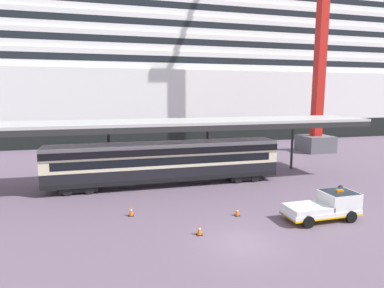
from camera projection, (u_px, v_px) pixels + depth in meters
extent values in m
plane|color=#625165|center=(243.00, 243.00, 18.86)|extent=(400.00, 400.00, 0.00)
cube|color=black|center=(210.00, 124.00, 72.69)|extent=(178.82, 29.03, 3.83)
cube|color=silver|center=(210.00, 96.00, 71.72)|extent=(178.82, 29.03, 8.93)
cube|color=silver|center=(210.00, 68.00, 70.81)|extent=(164.52, 26.71, 3.10)
cube|color=black|center=(233.00, 61.00, 58.07)|extent=(157.36, 0.12, 1.11)
cube|color=silver|center=(210.00, 53.00, 70.34)|extent=(157.94, 25.64, 3.10)
cube|color=black|center=(232.00, 44.00, 58.11)|extent=(151.07, 0.12, 1.11)
cube|color=silver|center=(210.00, 39.00, 69.87)|extent=(151.35, 24.57, 3.10)
cube|color=black|center=(232.00, 26.00, 58.15)|extent=(144.77, 0.12, 1.11)
cube|color=silver|center=(211.00, 24.00, 69.40)|extent=(144.77, 23.51, 3.10)
cube|color=black|center=(231.00, 9.00, 58.19)|extent=(138.48, 0.12, 1.11)
cube|color=silver|center=(211.00, 8.00, 68.92)|extent=(138.19, 22.44, 3.10)
cube|color=#B4B4B4|center=(164.00, 122.00, 30.45)|extent=(41.14, 6.31, 0.25)
cube|color=#262626|center=(171.00, 129.00, 27.59)|extent=(41.14, 0.20, 0.50)
cylinder|color=#262626|center=(109.00, 152.00, 32.25)|extent=(0.28, 0.28, 5.86)
cylinder|color=#262626|center=(207.00, 147.00, 34.86)|extent=(0.28, 0.28, 5.86)
cylinder|color=#262626|center=(292.00, 144.00, 37.46)|extent=(0.28, 0.28, 5.86)
cube|color=black|center=(166.00, 176.00, 30.76)|extent=(21.71, 2.80, 0.40)
cube|color=black|center=(166.00, 170.00, 30.66)|extent=(21.71, 2.80, 0.90)
cube|color=beige|center=(166.00, 159.00, 30.50)|extent=(21.71, 2.80, 1.20)
cube|color=black|center=(169.00, 161.00, 29.18)|extent=(19.97, 0.08, 0.72)
cube|color=black|center=(166.00, 149.00, 30.36)|extent=(21.71, 2.80, 0.60)
cube|color=#AEAEAE|center=(166.00, 144.00, 30.29)|extent=(21.71, 2.69, 0.36)
cube|color=black|center=(80.00, 186.00, 28.84)|extent=(3.20, 2.35, 0.50)
cylinder|color=black|center=(68.00, 191.00, 27.49)|extent=(0.84, 0.12, 0.84)
cylinder|color=black|center=(90.00, 190.00, 27.95)|extent=(0.84, 0.12, 0.84)
cube|color=black|center=(242.00, 175.00, 32.80)|extent=(3.20, 2.35, 0.50)
cylinder|color=black|center=(238.00, 179.00, 31.45)|extent=(0.84, 0.12, 0.84)
cylinder|color=black|center=(255.00, 178.00, 31.91)|extent=(0.84, 0.12, 0.84)
cube|color=white|center=(321.00, 212.00, 22.30)|extent=(5.23, 2.07, 0.36)
cube|color=#F2B20C|center=(320.00, 213.00, 22.32)|extent=(5.23, 2.09, 0.12)
cube|color=white|center=(339.00, 200.00, 22.58)|extent=(2.32, 1.95, 1.10)
cube|color=#19232D|center=(339.00, 195.00, 22.52)|extent=(2.11, 1.87, 0.44)
cube|color=orange|center=(340.00, 191.00, 22.48)|extent=(0.56, 0.21, 0.16)
cube|color=white|center=(308.00, 208.00, 21.97)|extent=(2.94, 1.96, 0.36)
cylinder|color=black|center=(331.00, 207.00, 23.72)|extent=(0.80, 0.26, 0.80)
cylinder|color=black|center=(351.00, 217.00, 21.82)|extent=(0.80, 0.26, 0.80)
cylinder|color=black|center=(291.00, 211.00, 22.83)|extent=(0.80, 0.26, 0.80)
cylinder|color=black|center=(308.00, 222.00, 20.93)|extent=(0.80, 0.26, 0.80)
cube|color=black|center=(131.00, 216.00, 23.06)|extent=(0.36, 0.36, 0.04)
cone|color=#EA590F|center=(131.00, 210.00, 23.00)|extent=(0.30, 0.30, 0.72)
cylinder|color=white|center=(131.00, 210.00, 23.00)|extent=(0.17, 0.17, 0.10)
cube|color=black|center=(237.00, 215.00, 23.10)|extent=(0.36, 0.36, 0.04)
cone|color=#EA590F|center=(237.00, 211.00, 23.05)|extent=(0.30, 0.30, 0.62)
cylinder|color=white|center=(237.00, 211.00, 23.04)|extent=(0.17, 0.17, 0.09)
cube|color=black|center=(199.00, 234.00, 19.96)|extent=(0.36, 0.36, 0.04)
cone|color=#EA590F|center=(199.00, 229.00, 19.90)|extent=(0.30, 0.30, 0.65)
cylinder|color=white|center=(199.00, 229.00, 19.90)|extent=(0.17, 0.17, 0.09)
cube|color=#595960|center=(315.00, 144.00, 48.98)|extent=(4.40, 4.40, 2.40)
cube|color=red|center=(323.00, 10.00, 46.06)|extent=(1.30, 1.30, 35.98)
cylinder|color=black|center=(341.00, 192.00, 27.48)|extent=(0.44, 0.44, 0.70)
sphere|color=black|center=(341.00, 188.00, 27.42)|extent=(0.48, 0.48, 0.48)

